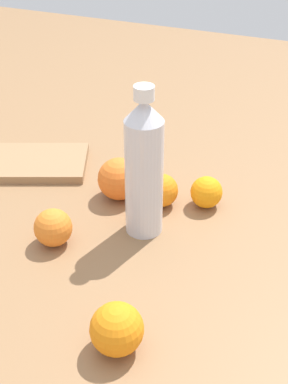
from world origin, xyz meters
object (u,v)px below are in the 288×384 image
object	(u,v)px
cutting_board	(29,163)
orange_4	(117,329)
orange_1	(53,228)
orange_2	(119,179)
orange_0	(161,190)
orange_3	(206,192)
water_bottle	(144,167)

from	to	relation	value
cutting_board	orange_4	bearing A→B (deg)	-66.95
orange_1	orange_2	size ratio (longest dim) A/B	0.80
orange_4	cutting_board	distance (m)	0.54
orange_0	orange_4	xyz separation A→B (m)	(0.07, -0.35, 0.01)
orange_3	orange_4	distance (m)	0.38
water_bottle	orange_0	xyz separation A→B (m)	(0.00, 0.08, -0.10)
orange_2	orange_3	size ratio (longest dim) A/B	1.36
orange_1	cutting_board	size ratio (longest dim) A/B	0.27
orange_2	orange_3	world-z (taller)	orange_2
orange_1	cutting_board	distance (m)	0.28
orange_4	orange_0	bearing A→B (deg)	100.82
orange_0	orange_1	world-z (taller)	orange_1
cutting_board	orange_0	bearing A→B (deg)	-27.02
orange_1	cutting_board	xyz separation A→B (m)	(-0.18, 0.21, -0.02)
orange_1	cutting_board	bearing A→B (deg)	131.25
orange_2	orange_4	distance (m)	0.38
orange_1	orange_3	distance (m)	0.30
water_bottle	orange_0	world-z (taller)	water_bottle
orange_0	orange_3	xyz separation A→B (m)	(0.08, 0.03, -0.00)
water_bottle	orange_1	world-z (taller)	water_bottle
orange_2	cutting_board	xyz separation A→B (m)	(-0.23, 0.03, -0.03)
water_bottle	orange_4	size ratio (longest dim) A/B	3.66
water_bottle	orange_4	bearing A→B (deg)	-0.85
orange_2	orange_3	xyz separation A→B (m)	(0.17, 0.04, -0.01)
cutting_board	orange_3	bearing A→B (deg)	-21.87
orange_3	water_bottle	bearing A→B (deg)	-126.16
orange_2	water_bottle	bearing A→B (deg)	-42.67
orange_1	orange_4	size ratio (longest dim) A/B	0.89
orange_3	orange_4	xyz separation A→B (m)	(-0.01, -0.38, 0.01)
water_bottle	orange_0	distance (m)	0.13
orange_3	cutting_board	size ratio (longest dim) A/B	0.25
orange_1	water_bottle	bearing A→B (deg)	36.79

